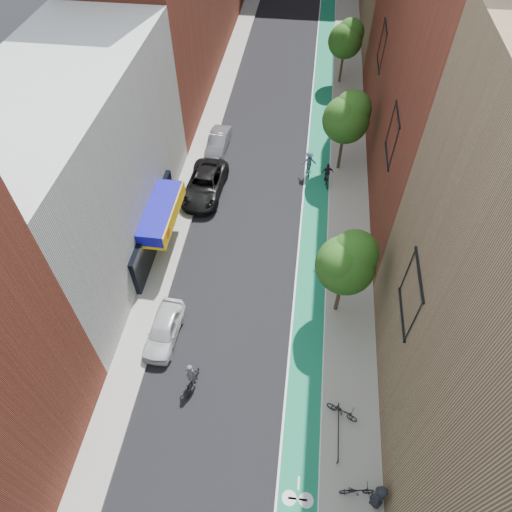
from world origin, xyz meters
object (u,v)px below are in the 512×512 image
(cyclist_lead, at_px, (192,379))
(cyclist_lane_near, at_px, (324,255))
(cyclist_lane_far, at_px, (309,164))
(parked_car_white, at_px, (164,330))
(pedestrian, at_px, (379,496))
(cyclist_lane_mid, at_px, (327,177))
(parked_car_silver, at_px, (218,142))
(parked_car_black, at_px, (205,185))

(cyclist_lead, bearing_deg, cyclist_lane_near, -115.73)
(cyclist_lane_far, bearing_deg, parked_car_white, 56.15)
(cyclist_lane_far, bearing_deg, cyclist_lane_near, 90.51)
(cyclist_lane_far, distance_m, pedestrian, 24.07)
(cyclist_lead, xyz_separation_m, cyclist_lane_mid, (6.83, 17.94, 0.06))
(parked_car_silver, bearing_deg, parked_car_white, -86.89)
(cyclist_lane_near, xyz_separation_m, cyclist_lane_far, (-1.50, 9.35, 0.14))
(cyclist_lane_near, bearing_deg, parked_car_black, -29.63)
(parked_car_black, bearing_deg, cyclist_lane_far, 25.32)
(cyclist_lead, bearing_deg, cyclist_lane_mid, -101.34)
(parked_car_white, relative_size, parked_car_silver, 0.98)
(parked_car_silver, xyz_separation_m, cyclist_lane_near, (9.30, -11.76, 0.15))
(parked_car_white, height_order, cyclist_lane_near, cyclist_lane_near)
(parked_car_silver, bearing_deg, cyclist_lead, -80.84)
(cyclist_lead, xyz_separation_m, pedestrian, (9.73, -4.64, 0.40))
(parked_car_silver, relative_size, cyclist_lead, 2.05)
(parked_car_black, bearing_deg, cyclist_lane_mid, 15.81)
(parked_car_silver, height_order, cyclist_lane_mid, cyclist_lane_mid)
(parked_car_white, bearing_deg, cyclist_lane_mid, 61.25)
(cyclist_lead, relative_size, cyclist_lane_mid, 1.07)
(parked_car_white, distance_m, cyclist_lane_mid, 17.66)
(cyclist_lane_mid, bearing_deg, parked_car_silver, -30.91)
(cyclist_lane_near, relative_size, cyclist_lane_far, 0.95)
(cyclist_lead, height_order, pedestrian, cyclist_lead)
(cyclist_lead, distance_m, cyclist_lane_far, 19.75)
(parked_car_silver, height_order, pedestrian, pedestrian)
(cyclist_lane_mid, xyz_separation_m, pedestrian, (2.90, -22.58, 0.34))
(parked_car_silver, distance_m, cyclist_lane_near, 14.99)
(cyclist_lane_near, xyz_separation_m, cyclist_lane_mid, (0.00, 8.27, -0.10))
(parked_car_black, distance_m, cyclist_lane_near, 11.11)
(parked_car_white, xyz_separation_m, cyclist_lane_mid, (9.13, 15.11, 0.05))
(parked_car_black, relative_size, cyclist_lane_mid, 3.02)
(parked_car_silver, relative_size, cyclist_lane_near, 2.10)
(cyclist_lane_near, distance_m, cyclist_lane_mid, 8.27)
(parked_car_silver, distance_m, cyclist_lead, 21.57)
(parked_car_white, height_order, parked_car_black, parked_car_black)
(parked_car_silver, xyz_separation_m, cyclist_lane_mid, (9.30, -3.49, 0.05))
(parked_car_black, bearing_deg, pedestrian, -56.58)
(parked_car_silver, bearing_deg, cyclist_lane_mid, -17.99)
(cyclist_lead, relative_size, cyclist_lane_near, 1.03)
(cyclist_lead, relative_size, pedestrian, 1.11)
(parked_car_white, height_order, cyclist_lead, cyclist_lead)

